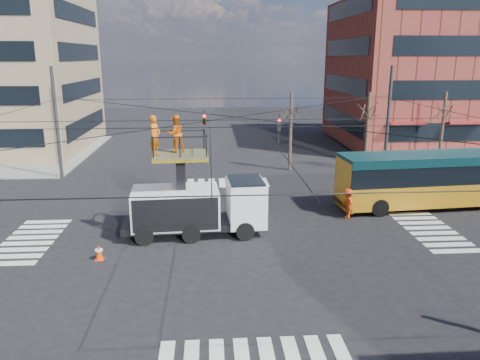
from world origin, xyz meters
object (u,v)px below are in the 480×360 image
city_bus (439,178)px  traffic_cone (99,252)px  flagger (347,204)px  worker_ground (142,219)px  utility_truck (198,195)px

city_bus → traffic_cone: size_ratio=17.58×
city_bus → flagger: (-5.96, -1.77, -0.88)m
worker_ground → flagger: worker_ground is taller
utility_truck → flagger: bearing=8.4°
utility_truck → traffic_cone: utility_truck is taller
worker_ground → flagger: bearing=-81.6°
utility_truck → city_bus: bearing=10.3°
traffic_cone → worker_ground: 3.17m
traffic_cone → flagger: (12.37, 4.57, 0.50)m
city_bus → traffic_cone: (-18.34, -6.34, -1.38)m
worker_ground → city_bus: bearing=-79.1°
worker_ground → flagger: (10.83, 1.85, -0.01)m
utility_truck → flagger: size_ratio=4.20×
traffic_cone → flagger: size_ratio=0.41×
traffic_cone → city_bus: bearing=19.1°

